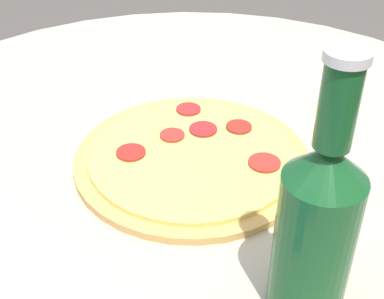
# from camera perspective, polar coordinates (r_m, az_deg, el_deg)

# --- Properties ---
(table) EXTENTS (1.05, 1.05, 0.69)m
(table) POSITION_cam_1_polar(r_m,az_deg,el_deg) (0.81, -0.20, -8.12)
(table) COLOR #B2A893
(table) RESTS_ON ground_plane
(pizza) EXTENTS (0.31, 0.31, 0.02)m
(pizza) POSITION_cam_1_polar(r_m,az_deg,el_deg) (0.70, 0.02, -0.79)
(pizza) COLOR tan
(pizza) RESTS_ON table
(beer_bottle) EXTENTS (0.07, 0.07, 0.26)m
(beer_bottle) POSITION_cam_1_polar(r_m,az_deg,el_deg) (0.47, 13.16, -7.84)
(beer_bottle) COLOR #144C23
(beer_bottle) RESTS_ON table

